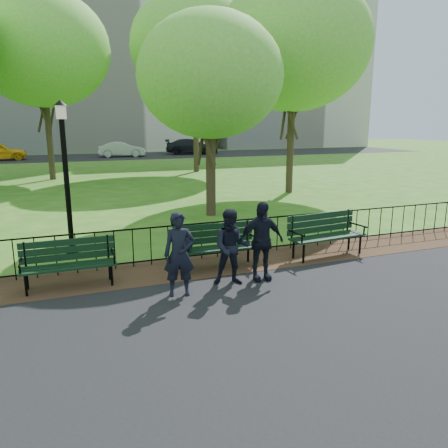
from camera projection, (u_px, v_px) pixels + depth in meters
name	position (u px, v px, depth m)	size (l,w,h in m)	color
ground	(224.00, 290.00, 8.46)	(120.00, 120.00, 0.00)	#34641A
asphalt_path	(323.00, 387.00, 5.37)	(60.00, 9.20, 0.01)	black
dirt_strip	(200.00, 266.00, 9.82)	(60.00, 1.60, 0.01)	#372516
far_street	(88.00, 157.00, 40.27)	(70.00, 9.00, 0.01)	black
iron_fence	(193.00, 240.00, 10.16)	(24.06, 0.06, 1.00)	black
apartment_mid	(89.00, 15.00, 49.36)	(24.00, 15.00, 30.00)	beige
apartment_east	(277.00, 54.00, 58.42)	(20.00, 15.00, 24.00)	beige
park_bench_main	(205.00, 242.00, 9.50)	(1.91, 0.64, 1.06)	black
park_bench_left_a	(68.00, 258.00, 8.52)	(1.80, 0.57, 1.02)	black
park_bench_right_a	(325.00, 230.00, 10.54)	(2.02, 0.80, 1.12)	black
lamppost	(66.00, 173.00, 10.29)	(0.33, 0.33, 3.67)	black
tree_near_e	(210.00, 76.00, 14.22)	(4.80, 4.80, 6.69)	#2D2116
tree_mid_e	(294.00, 45.00, 18.72)	(6.63, 6.63, 9.25)	#2D2116
tree_far_c	(41.00, 49.00, 23.16)	(7.21, 7.21, 10.04)	#2D2116
tree_far_e	(195.00, 46.00, 26.92)	(7.98, 7.98, 11.12)	#2D2116
person_left	(179.00, 254.00, 8.04)	(0.58, 0.38, 1.58)	black
person_mid	(232.00, 247.00, 8.60)	(0.74, 0.39, 1.52)	black
person_right	(261.00, 241.00, 8.84)	(0.95, 0.39, 1.63)	black
sedan_silver	(122.00, 149.00, 40.35)	(1.47, 4.22, 1.39)	#B1B3B9
sedan_dark	(192.00, 147.00, 43.75)	(2.12, 5.22, 1.51)	black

